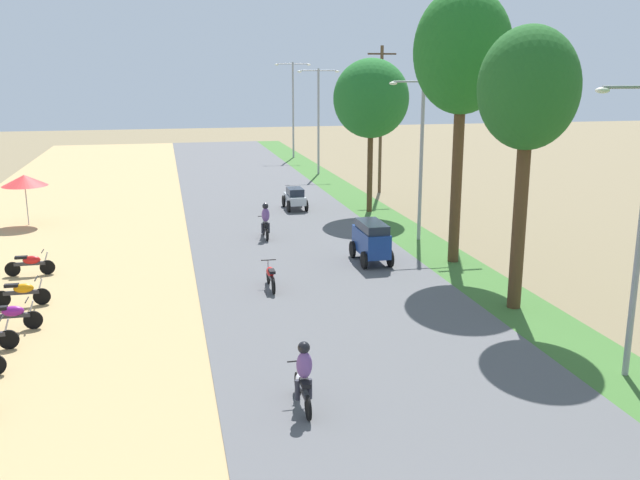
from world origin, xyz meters
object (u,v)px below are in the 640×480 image
Objects in this scene: streetlamp_far at (318,114)px; streetlamp_farthest at (293,104)px; car_van_blue at (371,239)px; car_sedan_silver at (295,197)px; utility_pole_near at (457,128)px; motorbike_ahead_second at (271,275)px; motorbike_foreground_rider at (303,377)px; vendor_umbrella at (24,180)px; parked_motorbike_sixth at (22,292)px; utility_pole_far at (381,118)px; streetlamp_mid at (422,148)px; median_tree_third at (462,54)px; median_tree_second at (528,92)px; motorbike_ahead_third at (265,222)px; parked_motorbike_fifth at (11,315)px; parked_motorbike_seventh at (30,263)px; median_tree_fourth at (371,99)px.

streetlamp_farthest is (-0.00, 10.34, 0.29)m from streetlamp_far.
car_van_blue reaches higher than car_sedan_silver.
utility_pole_near is 5.35× the size of motorbike_ahead_second.
streetlamp_farthest is 4.58× the size of motorbike_foreground_rider.
parked_motorbike_sixth is at bearing -81.15° from vendor_umbrella.
utility_pole_near is 7.86m from car_van_blue.
utility_pole_far reaches higher than streetlamp_far.
motorbike_ahead_second is (10.29, -13.15, -1.73)m from vendor_umbrella.
motorbike_ahead_second is (-7.75, -5.96, -3.68)m from streetlamp_mid.
median_tree_third is at bearing -70.52° from car_sedan_silver.
vendor_umbrella is at bearing -164.30° from utility_pole_far.
vendor_umbrella reaches higher than motorbike_ahead_second.
streetlamp_far is (0.27, 31.02, -2.47)m from median_tree_second.
motorbike_ahead_third is (0.91, 7.64, 0.28)m from motorbike_ahead_second.
motorbike_ahead_third is (9.04, 10.00, 0.30)m from parked_motorbike_fifth.
vendor_umbrella reaches higher than motorbike_foreground_rider.
parked_motorbike_sixth is at bearing -112.96° from streetlamp_farthest.
vendor_umbrella is at bearing 144.40° from car_van_blue.
car_van_blue is (12.70, 2.62, 0.47)m from parked_motorbike_sixth.
parked_motorbike_seventh is 0.22× the size of median_tree_fourth.
vendor_umbrella is 0.28× the size of median_tree_second.
motorbike_ahead_third is at bearing 141.01° from median_tree_third.
utility_pole_far is 14.83m from motorbike_ahead_third.
median_tree_second is (15.71, -3.62, 6.41)m from parked_motorbike_sixth.
motorbike_foreground_rider is (-8.42, -11.19, -7.37)m from median_tree_third.
streetlamp_farthest is at bearing 89.17° from median_tree_fourth.
utility_pole_far is at bearing 62.35° from motorbike_ahead_second.
motorbike_foreground_rider reaches higher than parked_motorbike_seventh.
car_sedan_silver is 1.26× the size of motorbike_ahead_third.
car_van_blue is 1.34× the size of motorbike_foreground_rider.
streetlamp_mid is at bearing 27.65° from parked_motorbike_fifth.
median_tree_fourth is 0.99× the size of streetlamp_farthest.
motorbike_foreground_rider is at bearing -110.58° from utility_pole_far.
median_tree_third reaches higher than motorbike_foreground_rider.
streetlamp_farthest is 19.01m from utility_pole_far.
parked_motorbike_seventh is (-0.36, 3.68, 0.00)m from parked_motorbike_sixth.
utility_pole_near is at bearing -68.19° from median_tree_fourth.
streetlamp_farthest reaches higher than parked_motorbike_seventh.
median_tree_fourth is at bearing 73.92° from car_van_blue.
streetlamp_farthest is 31.08m from motorbike_ahead_third.
parked_motorbike_sixth is 41.21m from streetlamp_farthest.
streetlamp_far is 0.93× the size of streetlamp_farthest.
motorbike_ahead_third is at bearing 83.17° from motorbike_ahead_second.
streetlamp_mid is 21.40m from streetlamp_far.
streetlamp_mid is 5.71m from car_van_blue.
utility_pole_near is 19.46m from motorbike_foreground_rider.
motorbike_ahead_second is at bearing -117.65° from utility_pole_far.
motorbike_ahead_third is (-8.94, -11.17, -3.88)m from utility_pole_far.
utility_pole_near is 5.35× the size of motorbike_ahead_third.
car_sedan_silver is at bearing 94.73° from car_van_blue.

